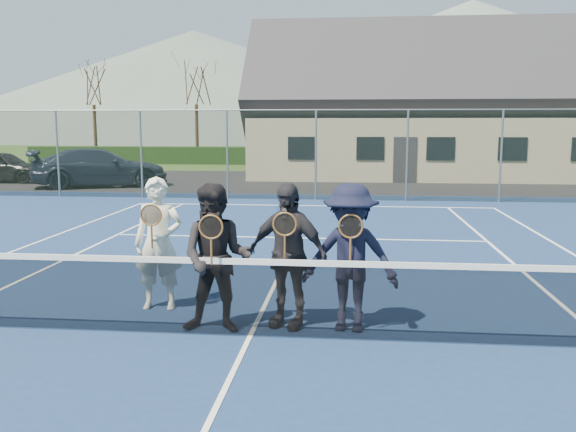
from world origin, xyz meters
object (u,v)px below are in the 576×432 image
at_px(car_b, 94,170).
at_px(clubhouse, 410,94).
at_px(player_b, 217,259).
at_px(player_c, 287,255).
at_px(tennis_net, 250,294).
at_px(player_a, 159,243).
at_px(player_d, 350,258).
at_px(car_c, 100,168).
at_px(car_a, 1,166).

height_order(car_b, clubhouse, clubhouse).
height_order(player_b, player_c, same).
bearing_deg(player_b, clubhouse, 79.48).
bearing_deg(tennis_net, player_a, 144.49).
xyz_separation_m(player_b, player_d, (1.59, 0.21, -0.00)).
bearing_deg(player_c, player_b, -160.88).
relative_size(tennis_net, player_c, 6.49).
relative_size(player_b, player_c, 1.00).
distance_m(clubhouse, player_a, 23.82).
height_order(car_c, tennis_net, car_c).
height_order(car_b, player_b, player_b).
relative_size(car_c, player_c, 2.99).
bearing_deg(tennis_net, player_d, 17.83).
bearing_deg(player_b, player_d, 7.43).
bearing_deg(tennis_net, car_b, 118.43).
bearing_deg(car_b, car_c, -124.87).
height_order(car_b, player_a, player_a).
distance_m(car_c, player_d, 19.58).
bearing_deg(car_a, player_b, -147.48).
bearing_deg(player_a, car_b, 116.03).
height_order(car_a, player_b, player_b).
relative_size(car_b, player_d, 2.30).
bearing_deg(car_c, car_b, 35.44).
height_order(clubhouse, player_a, clubhouse).
bearing_deg(player_d, car_c, 121.37).
bearing_deg(car_a, player_a, -148.24).
height_order(car_a, clubhouse, clubhouse).
distance_m(car_a, player_c, 23.21).
xyz_separation_m(car_a, player_a, (12.75, -17.53, 0.22)).
relative_size(car_a, player_c, 2.29).
height_order(car_c, player_a, player_a).
height_order(tennis_net, player_d, player_d).
bearing_deg(player_d, player_a, 166.26).
distance_m(car_b, tennis_net, 19.69).
height_order(car_c, clubhouse, clubhouse).
relative_size(car_b, player_c, 2.30).
height_order(car_a, car_c, car_c).
height_order(player_a, player_b, same).
bearing_deg(car_c, clubhouse, -84.61).
bearing_deg(player_a, player_d, -13.74).
height_order(car_a, tennis_net, car_a).
height_order(clubhouse, player_d, clubhouse).
distance_m(car_b, player_c, 19.49).
distance_m(player_a, player_c, 1.89).
distance_m(player_b, player_d, 1.61).
xyz_separation_m(car_c, player_a, (7.62, -16.09, 0.14)).
relative_size(car_c, player_a, 2.99).
bearing_deg(player_d, clubhouse, 83.16).
bearing_deg(tennis_net, car_c, 117.83).
xyz_separation_m(car_c, tennis_net, (9.03, -17.10, -0.24)).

